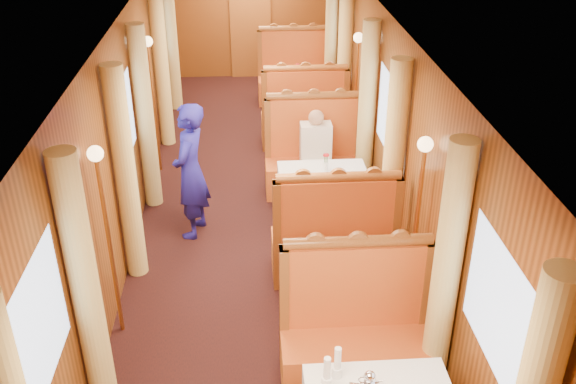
{
  "coord_description": "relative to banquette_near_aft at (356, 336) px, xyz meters",
  "views": [
    {
      "loc": [
        -0.12,
        -6.7,
        4.14
      ],
      "look_at": [
        0.26,
        -1.0,
        1.05
      ],
      "focal_mm": 40.0,
      "sensor_mm": 36.0,
      "label": 1
    }
  ],
  "objects": [
    {
      "name": "floor",
      "position": [
        -0.75,
        2.49,
        -0.42
      ],
      "size": [
        3.0,
        12.0,
        0.01
      ],
      "primitive_type": null,
      "color": "black",
      "rests_on": "ground"
    },
    {
      "name": "ceiling",
      "position": [
        -0.75,
        2.49,
        2.08
      ],
      "size": [
        3.0,
        12.0,
        0.01
      ],
      "primitive_type": null,
      "rotation": [
        3.14,
        0.0,
        0.0
      ],
      "color": "silver",
      "rests_on": "wall_left"
    },
    {
      "name": "wall_far",
      "position": [
        -0.75,
        8.49,
        0.83
      ],
      "size": [
        3.0,
        0.01,
        2.5
      ],
      "primitive_type": null,
      "rotation": [
        1.57,
        0.0,
        0.0
      ],
      "color": "brown",
      "rests_on": "floor"
    },
    {
      "name": "wall_left",
      "position": [
        -2.25,
        2.49,
        0.83
      ],
      "size": [
        0.01,
        12.0,
        2.5
      ],
      "primitive_type": null,
      "rotation": [
        1.57,
        0.0,
        1.57
      ],
      "color": "brown",
      "rests_on": "floor"
    },
    {
      "name": "wall_right",
      "position": [
        0.75,
        2.49,
        0.83
      ],
      "size": [
        0.01,
        12.0,
        2.5
      ],
      "primitive_type": null,
      "rotation": [
        1.57,
        0.0,
        -1.57
      ],
      "color": "brown",
      "rests_on": "floor"
    },
    {
      "name": "doorway_far",
      "position": [
        -0.75,
        8.46,
        0.58
      ],
      "size": [
        0.8,
        0.04,
        2.0
      ],
      "primitive_type": "cube",
      "color": "brown",
      "rests_on": "floor"
    },
    {
      "name": "banquette_near_aft",
      "position": [
        0.0,
        0.0,
        0.0
      ],
      "size": [
        1.3,
        0.55,
        1.34
      ],
      "color": "#AF2E13",
      "rests_on": "floor"
    },
    {
      "name": "table_mid",
      "position": [
        0.0,
        2.49,
        -0.05
      ],
      "size": [
        1.05,
        0.72,
        0.75
      ],
      "primitive_type": "cube",
      "color": "white",
      "rests_on": "floor"
    },
    {
      "name": "banquette_mid_fwd",
      "position": [
        0.0,
        1.47,
        0.0
      ],
      "size": [
        1.3,
        0.55,
        1.34
      ],
      "color": "#AF2E13",
      "rests_on": "floor"
    },
    {
      "name": "banquette_mid_aft",
      "position": [
        0.0,
        3.5,
        0.0
      ],
      "size": [
        1.3,
        0.55,
        1.34
      ],
      "color": "#AF2E13",
      "rests_on": "floor"
    },
    {
      "name": "table_far",
      "position": [
        0.0,
        5.99,
        -0.05
      ],
      "size": [
        1.05,
        0.72,
        0.75
      ],
      "primitive_type": "cube",
      "color": "white",
      "rests_on": "floor"
    },
    {
      "name": "banquette_far_fwd",
      "position": [
        0.0,
        4.97,
        0.0
      ],
      "size": [
        1.3,
        0.55,
        1.34
      ],
      "color": "#AF2E13",
      "rests_on": "floor"
    },
    {
      "name": "banquette_far_aft",
      "position": [
        0.0,
        7.0,
        0.0
      ],
      "size": [
        1.3,
        0.55,
        1.34
      ],
      "color": "#AF2E13",
      "rests_on": "floor"
    },
    {
      "name": "teapot_back",
      "position": [
        -0.08,
        -0.93,
        0.39
      ],
      "size": [
        0.17,
        0.14,
        0.12
      ],
      "primitive_type": null,
      "rotation": [
        0.0,
        0.0,
        -0.26
      ],
      "color": "silver",
      "rests_on": "tea_tray"
    },
    {
      "name": "cup_inboard",
      "position": [
        -0.37,
        -0.89,
        0.43
      ],
      "size": [
        0.08,
        0.08,
        0.26
      ],
      "rotation": [
        0.0,
        0.0,
        0.35
      ],
      "color": "white",
      "rests_on": "table_near"
    },
    {
      "name": "cup_outboard",
      "position": [
        -0.29,
        -0.8,
        0.43
      ],
      "size": [
        0.08,
        0.08,
        0.26
      ],
      "rotation": [
        0.0,
        0.0,
        0.27
      ],
      "color": "white",
      "rests_on": "table_near"
    },
    {
      "name": "rose_vase_mid",
      "position": [
        0.03,
        2.48,
        0.5
      ],
      "size": [
        0.06,
        0.06,
        0.36
      ],
      "rotation": [
        0.0,
        0.0,
        0.26
      ],
      "color": "silver",
      "rests_on": "table_mid"
    },
    {
      "name": "rose_vase_far",
      "position": [
        -0.02,
        6.0,
        0.5
      ],
      "size": [
        0.06,
        0.06,
        0.36
      ],
      "rotation": [
        0.0,
        0.0,
        -0.04
      ],
      "color": "silver",
      "rests_on": "table_far"
    },
    {
      "name": "window_left_near",
      "position": [
        -2.24,
        -1.01,
        1.03
      ],
      "size": [
        0.01,
        1.2,
        0.9
      ],
      "primitive_type": null,
      "rotation": [
        1.57,
        0.0,
        1.57
      ],
      "color": "#94ADD0",
      "rests_on": "wall_left"
    },
    {
      "name": "curtain_left_near_b",
      "position": [
        -2.13,
        -0.23,
        0.75
      ],
      "size": [
        0.22,
        0.22,
        2.35
      ],
      "primitive_type": "cylinder",
      "color": "#DFC772",
      "rests_on": "floor"
    },
    {
      "name": "window_right_near",
      "position": [
        0.74,
        -1.01,
        1.03
      ],
      "size": [
        0.01,
        1.2,
        0.9
      ],
      "primitive_type": null,
      "rotation": [
        1.57,
        0.0,
        -1.57
      ],
      "color": "#94ADD0",
      "rests_on": "wall_right"
    },
    {
      "name": "curtain_right_near_b",
      "position": [
        0.63,
        -0.23,
        0.75
      ],
      "size": [
        0.22,
        0.22,
        2.35
      ],
      "primitive_type": "cylinder",
      "color": "#DFC772",
      "rests_on": "floor"
    },
    {
      "name": "window_left_mid",
      "position": [
        -2.24,
        2.49,
        1.03
      ],
      "size": [
        0.01,
        1.2,
        0.9
      ],
      "primitive_type": null,
      "rotation": [
        1.57,
        0.0,
        1.57
      ],
      "color": "#94ADD0",
      "rests_on": "wall_left"
    },
    {
      "name": "curtain_left_mid_a",
      "position": [
        -2.13,
        1.71,
        0.75
      ],
      "size": [
        0.22,
        0.22,
        2.35
      ],
      "primitive_type": "cylinder",
      "color": "#DFC772",
      "rests_on": "floor"
    },
    {
      "name": "curtain_left_mid_b",
      "position": [
        -2.13,
        3.27,
        0.75
      ],
      "size": [
        0.22,
        0.22,
        2.35
      ],
      "primitive_type": "cylinder",
      "color": "#DFC772",
      "rests_on": "floor"
    },
    {
      "name": "window_right_mid",
      "position": [
        0.74,
        2.49,
        1.03
      ],
      "size": [
        0.01,
        1.2,
        0.9
      ],
      "primitive_type": null,
      "rotation": [
        1.57,
        0.0,
        -1.57
      ],
      "color": "#94ADD0",
      "rests_on": "wall_right"
    },
    {
      "name": "curtain_right_mid_a",
      "position": [
        0.63,
        1.71,
        0.75
      ],
      "size": [
        0.22,
        0.22,
        2.35
      ],
      "primitive_type": "cylinder",
      "color": "#DFC772",
      "rests_on": "floor"
    },
    {
      "name": "curtain_right_mid_b",
      "position": [
        0.63,
        3.27,
        0.75
      ],
      "size": [
        0.22,
        0.22,
        2.35
      ],
      "primitive_type": "cylinder",
      "color": "#DFC772",
      "rests_on": "floor"
    },
    {
      "name": "window_left_far",
      "position": [
        -2.24,
        5.99,
        1.03
      ],
      "size": [
        0.01,
        1.2,
        0.9
      ],
      "primitive_type": null,
      "rotation": [
        1.57,
        0.0,
        1.57
      ],
      "color": "#94ADD0",
      "rests_on": "wall_left"
    },
    {
      "name": "curtain_left_far_a",
      "position": [
        -2.13,
        5.21,
        0.75
      ],
      "size": [
        0.22,
        0.22,
        2.35
      ],
      "primitive_type": "cylinder",
      "color": "#DFC772",
      "rests_on": "floor"
    },
    {
      "name": "curtain_left_far_b",
      "position": [
        -2.13,
        6.77,
        0.75
      ],
      "size": [
        0.22,
        0.22,
        2.35
      ],
      "primitive_type": "cylinder",
      "color": "#DFC772",
      "rests_on": "floor"
    },
    {
      "name": "window_right_far",
      "position": [
        0.74,
        5.99,
        1.03
      ],
      "size": [
        0.01,
        1.2,
        0.9
      ],
      "primitive_type": null,
      "rotation": [
        1.57,
        0.0,
        -1.57
      ],
      "color": "#94ADD0",
      "rests_on": "wall_right"
    },
    {
      "name": "curtain_right_far_a",
      "position": [
        0.63,
        5.21,
        0.75
      ],
      "size": [
        0.22,
        0.22,
        2.35
      ],
      "primitive_type": "cylinder",
      "color": "#DFC772",
      "rests_on": "floor"
    },
    {
      "name": "curtain_right_far_b",
      "position": [
        0.63,
        6.77,
        0.75
      ],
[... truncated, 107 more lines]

